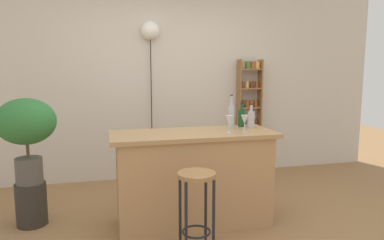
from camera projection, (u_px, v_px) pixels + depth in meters
ground at (201, 236)px, 3.23m from camera, size 12.00×12.00×0.00m
back_wall at (164, 77)px, 4.90m from camera, size 6.40×0.10×2.80m
kitchen_counter at (193, 178)px, 3.45m from camera, size 1.58×0.62×0.91m
bar_stool at (196, 197)px, 2.78m from camera, size 0.30×0.30×0.72m
spice_shelf at (249, 116)px, 5.13m from camera, size 0.34×0.16×1.65m
plant_stool at (31, 204)px, 3.45m from camera, size 0.29×0.29×0.42m
potted_plant at (26, 127)px, 3.34m from camera, size 0.55×0.50×0.82m
bottle_wine_red at (241, 118)px, 3.71m from camera, size 0.07×0.07×0.25m
bottle_spirits_clear at (231, 116)px, 3.58m from camera, size 0.06×0.06×0.35m
bottle_vinegar at (251, 119)px, 3.63m from camera, size 0.07×0.07×0.25m
wine_glass_left at (229, 120)px, 3.36m from camera, size 0.07×0.07×0.16m
wine_glass_center at (245, 120)px, 3.39m from camera, size 0.07×0.07×0.16m
pendant_globe_light at (150, 32)px, 4.67m from camera, size 0.24×0.24×2.14m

